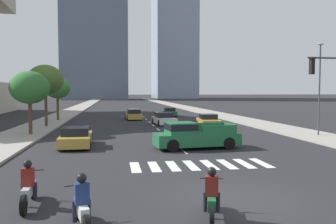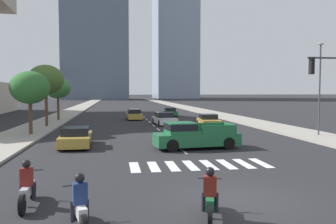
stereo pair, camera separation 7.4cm
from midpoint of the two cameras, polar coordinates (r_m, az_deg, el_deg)
name	(u,v)px [view 1 (the left image)]	position (r m, az deg, el deg)	size (l,w,h in m)	color
ground_plane	(240,199)	(12.04, 11.66, -13.90)	(800.00, 800.00, 0.00)	#232326
sidewalk_east	(241,120)	(43.80, 11.99, -1.25)	(4.00, 260.00, 0.15)	gray
sidewalk_west	(48,122)	(41.58, -19.34, -1.61)	(4.00, 260.00, 0.15)	gray
crosswalk_near	(200,165)	(16.97, 5.23, -8.74)	(6.75, 2.31, 0.01)	silver
lane_divider_center	(146,119)	(44.41, -3.69, -1.21)	(0.14, 50.00, 0.01)	silver
motorcycle_lead	(29,188)	(11.73, -22.26, -11.60)	(0.70, 2.19, 1.49)	black
motorcycle_trailing	(212,198)	(9.99, 7.01, -14.00)	(0.85, 2.02, 1.49)	black
motorcycle_third	(82,207)	(9.53, -14.36, -14.95)	(0.82, 2.04, 1.49)	black
pickup_truck	(193,136)	(21.59, 4.02, -3.95)	(5.44, 2.42, 1.67)	#1E6038
sedan_white_0	(164,119)	(37.11, -0.72, -1.18)	(2.29, 4.47, 1.32)	silver
sedan_gold_1	(133,115)	(44.03, -5.80, -0.46)	(1.96, 4.38, 1.35)	#B28E38
sedan_gold_2	(208,121)	(34.37, 6.64, -1.54)	(2.20, 4.55, 1.36)	#B28E38
sedan_green_3	(170,112)	(50.29, 0.22, -0.03)	(1.88, 4.36, 1.21)	#1E6038
sedan_gold_4	(76,138)	(23.11, -15.09, -4.12)	(2.03, 4.40, 1.28)	#B28E38
street_lamp_east	(320,82)	(29.58, 23.77, 4.65)	(0.50, 0.24, 7.23)	#3F3F42
street_tree_nearest	(30,88)	(29.76, -22.03, 3.75)	(3.10, 3.10, 5.07)	#4C3823
street_tree_second	(45,80)	(36.20, -19.71, 5.03)	(3.48, 3.48, 6.07)	#4C3823
street_tree_third	(57,88)	(43.36, -17.91, 3.79)	(2.99, 2.99, 5.14)	#4C3823
office_tower_left_skyline	(95,7)	(168.31, -12.06, 16.59)	(29.13, 25.30, 85.47)	slate
office_tower_center_skyline	(174,2)	(195.06, 0.95, 17.79)	(21.46, 29.62, 105.17)	#8C9EB2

